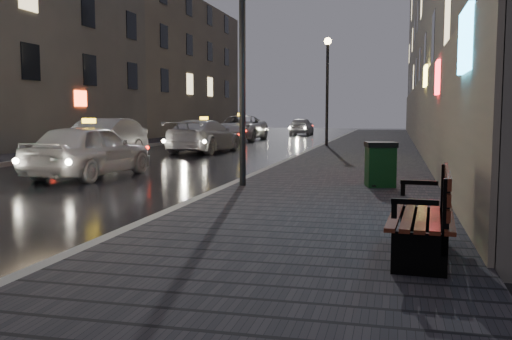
{
  "coord_description": "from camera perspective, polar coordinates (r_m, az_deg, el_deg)",
  "views": [
    {
      "loc": [
        5.16,
        -6.26,
        1.77
      ],
      "look_at": [
        2.98,
        2.65,
        0.85
      ],
      "focal_mm": 40.0,
      "sensor_mm": 36.0,
      "label": 1
    }
  ],
  "objects": [
    {
      "name": "car_left_mid",
      "position": [
        22.11,
        -15.12,
        2.97
      ],
      "size": [
        1.73,
        4.75,
        1.56
      ],
      "primitive_type": "imported",
      "rotation": [
        0.0,
        0.0,
        0.02
      ],
      "color": "#93939A",
      "rests_on": "ground"
    },
    {
      "name": "trash_bin",
      "position": [
        12.87,
        12.33,
        0.6
      ],
      "size": [
        0.76,
        0.76,
        0.98
      ],
      "rotation": [
        0.0,
        0.0,
        0.21
      ],
      "color": "black",
      "rests_on": "sidewalk"
    },
    {
      "name": "sidewalk",
      "position": [
        27.34,
        11.09,
        2.08
      ],
      "size": [
        4.6,
        58.0,
        0.15
      ],
      "primitive_type": "cube",
      "color": "black",
      "rests_on": "ground"
    },
    {
      "name": "building_far_c",
      "position": [
        49.1,
        -8.77,
        10.03
      ],
      "size": [
        6.0,
        22.0,
        11.0
      ],
      "primitive_type": "cube",
      "color": "#6B6051",
      "rests_on": "ground"
    },
    {
      "name": "car_far",
      "position": [
        45.82,
        4.58,
        4.38
      ],
      "size": [
        1.76,
        4.12,
        1.39
      ],
      "primitive_type": "imported",
      "rotation": [
        0.0,
        0.0,
        3.17
      ],
      "color": "#A8A7AF",
      "rests_on": "ground"
    },
    {
      "name": "taxi_mid",
      "position": [
        25.76,
        -5.21,
        3.4
      ],
      "size": [
        2.39,
        5.17,
        1.46
      ],
      "primitive_type": "imported",
      "rotation": [
        0.0,
        0.0,
        3.07
      ],
      "color": "silver",
      "rests_on": "ground"
    },
    {
      "name": "curb",
      "position": [
        27.56,
        6.1,
        2.18
      ],
      "size": [
        0.2,
        58.0,
        0.15
      ],
      "primitive_type": "cube",
      "color": "slate",
      "rests_on": "ground"
    },
    {
      "name": "building_far_b",
      "position": [
        32.64,
        -22.1,
        14.55
      ],
      "size": [
        6.0,
        16.0,
        14.0
      ],
      "primitive_type": "cube",
      "color": "#6B6051",
      "rests_on": "ground"
    },
    {
      "name": "lamp_near",
      "position": [
        12.82,
        -1.38,
        13.43
      ],
      "size": [
        0.36,
        0.36,
        5.28
      ],
      "color": "black",
      "rests_on": "sidewalk"
    },
    {
      "name": "lamp_far",
      "position": [
        28.51,
        7.15,
        9.15
      ],
      "size": [
        0.36,
        0.36,
        5.28
      ],
      "color": "black",
      "rests_on": "sidewalk"
    },
    {
      "name": "curb_far",
      "position": [
        30.06,
        -10.98,
        2.4
      ],
      "size": [
        0.2,
        58.0,
        0.15
      ],
      "primitive_type": "cube",
      "color": "slate",
      "rests_on": "ground"
    },
    {
      "name": "taxi_near",
      "position": [
        16.31,
        -16.29,
        1.89
      ],
      "size": [
        2.04,
        4.47,
        1.49
      ],
      "primitive_type": "imported",
      "rotation": [
        0.0,
        0.0,
        3.07
      ],
      "color": "silver",
      "rests_on": "ground"
    },
    {
      "name": "building_near",
      "position": [
        31.68,
        17.64,
        14.06
      ],
      "size": [
        1.8,
        50.0,
        13.0
      ],
      "primitive_type": "cube",
      "color": "#605B54",
      "rests_on": "ground"
    },
    {
      "name": "taxi_far",
      "position": [
        37.02,
        -1.57,
        4.24
      ],
      "size": [
        2.79,
        5.84,
        1.61
      ],
      "primitive_type": "imported",
      "rotation": [
        0.0,
        0.0,
        0.02
      ],
      "color": "silver",
      "rests_on": "ground"
    },
    {
      "name": "sidewalk_far",
      "position": [
        30.63,
        -13.19,
        2.41
      ],
      "size": [
        2.4,
        58.0,
        0.15
      ],
      "primitive_type": "cube",
      "color": "black",
      "rests_on": "ground"
    },
    {
      "name": "bench",
      "position": [
        6.71,
        16.91,
        -4.1
      ],
      "size": [
        0.8,
        2.01,
        1.01
      ],
      "rotation": [
        0.0,
        0.0,
        -0.06
      ],
      "color": "black",
      "rests_on": "sidewalk"
    }
  ]
}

